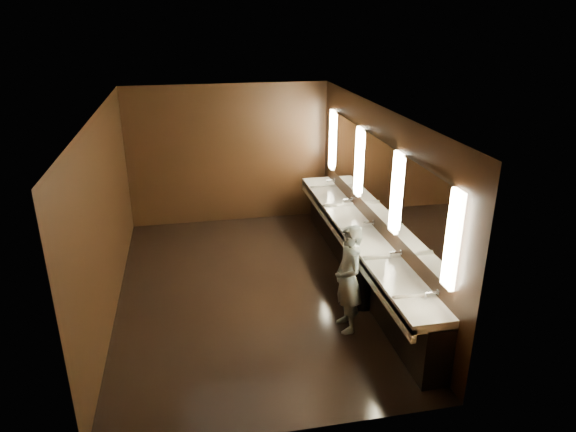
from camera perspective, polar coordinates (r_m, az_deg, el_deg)
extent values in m
plane|color=black|center=(8.18, -4.25, -8.17)|extent=(6.00, 6.00, 0.00)
cube|color=#2D2D2B|center=(7.20, -4.88, 11.52)|extent=(4.00, 6.00, 0.02)
cube|color=black|center=(10.42, -6.59, 6.77)|extent=(4.00, 0.02, 2.80)
cube|color=black|center=(4.91, -0.16, -11.19)|extent=(4.00, 0.02, 2.80)
cube|color=black|center=(7.63, -19.62, -0.06)|extent=(0.02, 6.00, 2.80)
cube|color=black|center=(8.04, 9.76, 2.02)|extent=(0.02, 6.00, 2.80)
cube|color=black|center=(8.36, 8.17, -4.49)|extent=(0.36, 5.40, 0.81)
cube|color=white|center=(8.15, 7.70, -1.74)|extent=(0.55, 5.40, 0.12)
cube|color=white|center=(8.11, 6.03, -2.40)|extent=(0.06, 5.40, 0.18)
cylinder|color=silver|center=(6.35, 15.73, -8.19)|extent=(0.18, 0.04, 0.04)
cylinder|color=silver|center=(7.22, 11.92, -4.00)|extent=(0.18, 0.04, 0.04)
cylinder|color=silver|center=(8.15, 8.98, -0.73)|extent=(0.18, 0.04, 0.04)
cylinder|color=silver|center=(9.12, 6.66, 1.86)|extent=(0.18, 0.04, 0.04)
cylinder|color=silver|center=(10.11, 4.79, 3.94)|extent=(0.18, 0.04, 0.04)
cube|color=#FFF0C1|center=(5.88, 17.85, -2.60)|extent=(0.06, 0.22, 1.15)
cube|color=white|center=(6.54, 14.70, 0.22)|extent=(0.03, 1.32, 1.15)
cube|color=#FFF0C1|center=(7.21, 11.92, 2.50)|extent=(0.06, 0.23, 1.15)
cube|color=white|center=(7.92, 9.81, 4.39)|extent=(0.03, 1.32, 1.15)
cube|color=#FFF0C1|center=(8.64, 7.86, 5.96)|extent=(0.06, 0.23, 1.15)
cube|color=white|center=(9.37, 6.38, 7.29)|extent=(0.03, 1.32, 1.15)
cube|color=#FFF0C1|center=(10.11, 4.94, 8.41)|extent=(0.06, 0.22, 1.15)
imported|color=#8DBED2|center=(6.93, 6.72, -6.99)|extent=(0.38, 0.57, 1.52)
cylinder|color=black|center=(7.70, 8.23, -7.82)|extent=(0.41, 0.41, 0.59)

